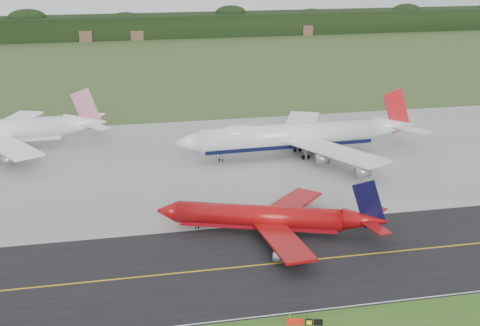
% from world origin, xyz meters
% --- Properties ---
extents(ground, '(600.00, 600.00, 0.00)m').
position_xyz_m(ground, '(0.00, 0.00, 0.00)').
color(ground, '#334F25').
rests_on(ground, ground).
extents(taxiway, '(400.00, 32.00, 0.02)m').
position_xyz_m(taxiway, '(0.00, -4.00, 0.01)').
color(taxiway, black).
rests_on(taxiway, ground).
extents(apron, '(400.00, 78.00, 0.01)m').
position_xyz_m(apron, '(0.00, 51.00, 0.01)').
color(apron, gray).
rests_on(apron, ground).
extents(taxiway_centreline, '(400.00, 0.40, 0.00)m').
position_xyz_m(taxiway_centreline, '(0.00, -4.00, 0.03)').
color(taxiway_centreline, gold).
rests_on(taxiway_centreline, taxiway).
extents(taxiway_edge_line, '(400.00, 0.25, 0.00)m').
position_xyz_m(taxiway_edge_line, '(0.00, -19.50, 0.03)').
color(taxiway_edge_line, silver).
rests_on(taxiway_edge_line, taxiway).
extents(horizon_treeline, '(700.00, 25.00, 12.00)m').
position_xyz_m(horizon_treeline, '(0.00, 273.76, 5.47)').
color(horizon_treeline, black).
rests_on(horizon_treeline, ground).
extents(jet_ba_747, '(62.30, 51.60, 15.67)m').
position_xyz_m(jet_ba_747, '(23.31, 51.27, 5.33)').
color(jet_ba_747, silver).
rests_on(jet_ba_747, ground).
extents(jet_red_737, '(40.72, 32.23, 11.35)m').
position_xyz_m(jet_red_737, '(5.45, 7.71, 3.14)').
color(jet_red_737, '#960A0C').
rests_on(jet_red_737, ground).
extents(taxiway_sign, '(4.89, 1.37, 1.66)m').
position_xyz_m(taxiway_sign, '(1.86, -24.02, 1.17)').
color(taxiway_sign, slate).
rests_on(taxiway_sign, ground).
extents(edge_marker_center, '(0.16, 0.16, 0.50)m').
position_xyz_m(edge_marker_center, '(0.83, -20.50, 0.25)').
color(edge_marker_center, yellow).
rests_on(edge_marker_center, ground).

